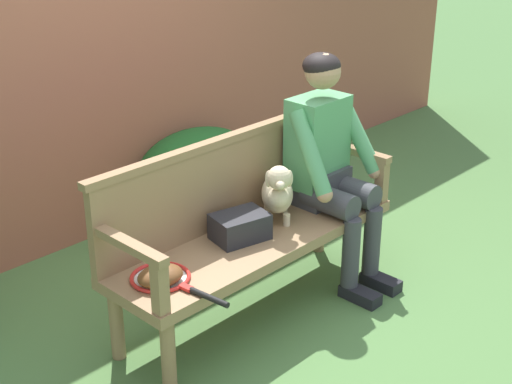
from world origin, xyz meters
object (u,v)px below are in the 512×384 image
(person_seated, at_px, (329,160))
(tennis_racket, at_px, (165,279))
(baseball_glove, at_px, (160,276))
(sports_bag, at_px, (240,227))
(dog_on_bench, at_px, (278,192))
(garden_bench, at_px, (256,245))

(person_seated, distance_m, tennis_racket, 1.24)
(tennis_racket, relative_size, baseball_glove, 2.61)
(tennis_racket, distance_m, sports_bag, 0.56)
(dog_on_bench, bearing_deg, person_seated, -6.33)
(garden_bench, xyz_separation_m, person_seated, (0.58, -0.02, 0.33))
(garden_bench, xyz_separation_m, baseball_glove, (-0.67, -0.03, 0.10))
(tennis_racket, bearing_deg, dog_on_bench, 2.95)
(garden_bench, height_order, sports_bag, sports_bag)
(dog_on_bench, distance_m, tennis_racket, 0.85)
(dog_on_bench, relative_size, sports_bag, 1.29)
(dog_on_bench, relative_size, baseball_glove, 1.65)
(tennis_racket, relative_size, sports_bag, 2.05)
(dog_on_bench, bearing_deg, garden_bench, -172.19)
(dog_on_bench, height_order, tennis_racket, dog_on_bench)
(garden_bench, height_order, tennis_racket, tennis_racket)
(dog_on_bench, xyz_separation_m, tennis_racket, (-0.84, -0.04, -0.17))
(dog_on_bench, bearing_deg, tennis_racket, -177.05)
(garden_bench, relative_size, sports_bag, 6.17)
(garden_bench, distance_m, sports_bag, 0.16)
(sports_bag, bearing_deg, dog_on_bench, -1.45)
(garden_bench, bearing_deg, person_seated, -1.50)
(garden_bench, height_order, person_seated, person_seated)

